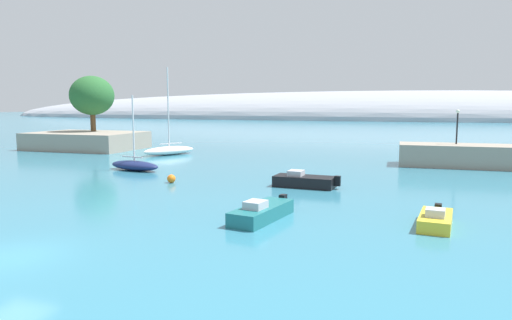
{
  "coord_description": "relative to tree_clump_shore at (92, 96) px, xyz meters",
  "views": [
    {
      "loc": [
        14.86,
        -13.99,
        6.12
      ],
      "look_at": [
        2.58,
        23.88,
        1.31
      ],
      "focal_mm": 32.19,
      "sensor_mm": 36.0,
      "label": 1
    }
  ],
  "objects": [
    {
      "name": "sailboat_white_near_shore",
      "position": [
        14.74,
        -4.95,
        -6.77
      ],
      "size": [
        5.34,
        7.07,
        10.61
      ],
      "rotation": [
        0.0,
        0.0,
        4.19
      ],
      "color": "white",
      "rests_on": "water"
    },
    {
      "name": "water",
      "position": [
        27.32,
        -40.98,
        -7.39
      ],
      "size": [
        600.0,
        600.0,
        0.0
      ],
      "primitive_type": "plane",
      "color": "teal",
      "rests_on": "ground"
    },
    {
      "name": "distant_ridge",
      "position": [
        32.5,
        151.67,
        -7.39
      ],
      "size": [
        389.75,
        68.71,
        24.17
      ],
      "primitive_type": "ellipsoid",
      "color": "#999EA8",
      "rests_on": "ground"
    },
    {
      "name": "motorboat_black_foreground",
      "position": [
        35.18,
        -21.65,
        -6.94
      ],
      "size": [
        5.02,
        2.29,
        1.22
      ],
      "rotation": [
        0.0,
        0.0,
        3.07
      ],
      "color": "black",
      "rests_on": "water"
    },
    {
      "name": "breakwater_rocks",
      "position": [
        49.97,
        -5.62,
        -6.29
      ],
      "size": [
        16.5,
        4.76,
        2.2
      ],
      "primitive_type": "cube",
      "rotation": [
        0.0,
        0.0,
        0.01
      ],
      "color": "gray",
      "rests_on": "ground"
    },
    {
      "name": "shore_outcrop",
      "position": [
        0.2,
        -1.8,
        -6.22
      ],
      "size": [
        14.45,
        10.12,
        2.33
      ],
      "primitive_type": "cube",
      "color": "gray",
      "rests_on": "ground"
    },
    {
      "name": "sailboat_navy_mid_mooring",
      "position": [
        18.21,
        -17.99,
        -6.89
      ],
      "size": [
        5.91,
        3.1,
        6.97
      ],
      "rotation": [
        0.0,
        0.0,
        6.06
      ],
      "color": "navy",
      "rests_on": "water"
    },
    {
      "name": "harbor_lamp_post",
      "position": [
        47.17,
        -5.2,
        -3.0
      ],
      "size": [
        0.36,
        0.36,
        3.45
      ],
      "color": "black",
      "rests_on": "breakwater_rocks"
    },
    {
      "name": "motorboat_teal_outer",
      "position": [
        35.08,
        -32.05,
        -6.96
      ],
      "size": [
        2.45,
        5.34,
        1.16
      ],
      "rotation": [
        0.0,
        0.0,
        4.53
      ],
      "color": "#1E6B70",
      "rests_on": "water"
    },
    {
      "name": "tree_clump_shore",
      "position": [
        0.0,
        0.0,
        0.0
      ],
      "size": [
        6.11,
        6.11,
        7.83
      ],
      "color": "brown",
      "rests_on": "shore_outcrop"
    },
    {
      "name": "mooring_buoy_orange",
      "position": [
        24.83,
        -23.11,
        -7.06
      ],
      "size": [
        0.66,
        0.66,
        0.66
      ],
      "primitive_type": "sphere",
      "color": "orange",
      "rests_on": "water"
    },
    {
      "name": "motorboat_yellow_alongside_breakwater",
      "position": [
        43.84,
        -30.67,
        -7.02
      ],
      "size": [
        1.92,
        4.22,
        1.04
      ],
      "rotation": [
        0.0,
        0.0,
        4.59
      ],
      "color": "yellow",
      "rests_on": "water"
    }
  ]
}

